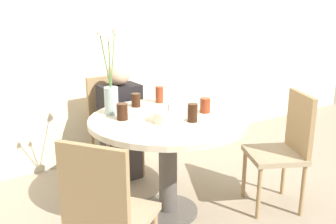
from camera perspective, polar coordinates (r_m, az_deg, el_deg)
The scene contains 15 objects.
ground_plane at distance 2.99m, azimuth 0.00°, elevation -14.98°, with size 16.00×16.00×0.00m, color gray.
wall_back at distance 3.73m, azimuth -11.19°, elevation 12.02°, with size 8.00×0.05×2.60m.
dining_table at distance 2.73m, azimuth 0.00°, elevation -3.88°, with size 1.14×1.14×0.77m.
chair_left_flank at distance 3.50m, azimuth -8.47°, elevation -1.19°, with size 0.41×0.41×0.91m.
chair_near_front at distance 2.03m, azimuth -9.48°, elevation -14.58°, with size 0.56×0.56×0.91m.
chair_far_back at distance 3.00m, azimuth 17.42°, elevation -4.72°, with size 0.53×0.53×0.91m.
birthday_cake at distance 2.57m, azimuth 0.07°, elevation -0.67°, with size 0.21×0.21×0.12m.
flower_vase at distance 2.76m, azimuth -8.67°, elevation 3.38°, with size 0.27×0.28×0.64m.
side_plate at distance 2.79m, azimuth -4.44°, elevation -0.11°, with size 0.18×0.18×0.01m.
drink_glass_0 at distance 2.96m, azimuth -4.92°, elevation 1.83°, with size 0.07×0.07×0.11m.
drink_glass_1 at distance 2.80m, azimuth 5.67°, elevation 1.01°, with size 0.08×0.08×0.11m.
drink_glass_2 at distance 2.57m, azimuth 3.75°, elevation -0.11°, with size 0.07×0.07×0.13m.
drink_glass_3 at distance 3.08m, azimuth -1.33°, elevation 2.68°, with size 0.06×0.06×0.13m.
drink_glass_4 at distance 2.63m, azimuth -6.99°, elevation 0.06°, with size 0.08×0.08×0.12m.
person_woman at distance 3.37m, azimuth -7.24°, elevation -2.06°, with size 0.34×0.24×1.07m.
Camera 1 is at (-1.40, -2.15, 1.54)m, focal length 40.00 mm.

